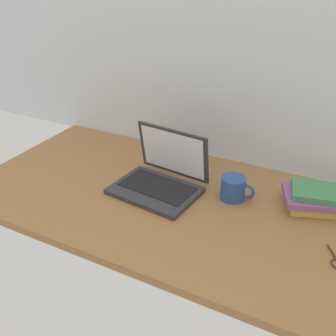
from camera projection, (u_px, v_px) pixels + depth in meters
desk at (182, 204)px, 1.38m from camera, size 1.60×0.76×0.03m
laptop at (161, 177)px, 1.43m from camera, size 0.33×0.29×0.22m
coffee_mug at (234, 188)px, 1.37m from camera, size 0.13×0.09×0.09m
book_stack at (314, 198)px, 1.31m from camera, size 0.24×0.21×0.08m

